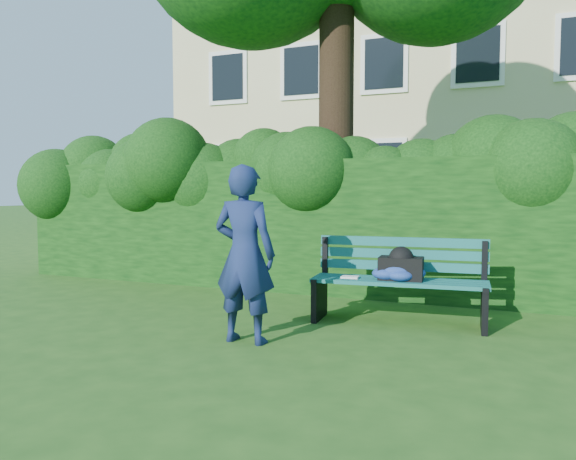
% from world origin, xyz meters
% --- Properties ---
extents(ground, '(80.00, 80.00, 0.00)m').
position_xyz_m(ground, '(0.00, 0.00, 0.00)').
color(ground, '#265119').
rests_on(ground, ground).
extents(apartment_building, '(16.00, 8.08, 12.00)m').
position_xyz_m(apartment_building, '(-0.00, 13.99, 6.00)').
color(apartment_building, '#C4B684').
rests_on(apartment_building, ground).
extents(hedge, '(10.00, 1.00, 1.80)m').
position_xyz_m(hedge, '(0.00, 2.20, 0.90)').
color(hedge, black).
rests_on(hedge, ground).
extents(park_bench, '(1.84, 0.73, 0.89)m').
position_xyz_m(park_bench, '(1.25, 0.61, 0.50)').
color(park_bench, '#11564E').
rests_on(park_bench, ground).
extents(man_reading, '(0.60, 0.40, 1.63)m').
position_xyz_m(man_reading, '(0.11, -0.66, 0.81)').
color(man_reading, '#16234F').
rests_on(man_reading, ground).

